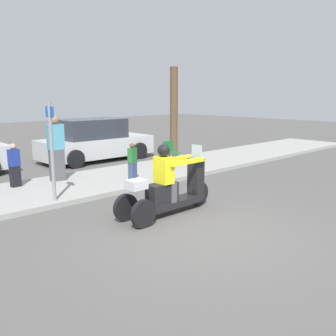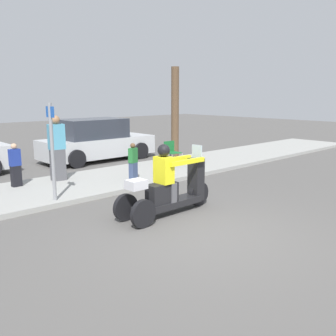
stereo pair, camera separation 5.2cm
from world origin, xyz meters
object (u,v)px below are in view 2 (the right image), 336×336
spectator_with_child (133,163)px  folding_chair_curbside (171,151)px  parked_car_lot_center (96,141)px  tree_trunk (175,114)px  street_sign (52,148)px  motorcycle_trike (168,189)px  spectator_near_curb (15,166)px  spectator_mid_group (57,149)px

spectator_with_child → folding_chair_curbside: bearing=22.2°
parked_car_lot_center → tree_trunk: tree_trunk is taller
folding_chair_curbside → parked_car_lot_center: size_ratio=0.19×
tree_trunk → street_sign: size_ratio=1.52×
spectator_with_child → street_sign: bearing=-172.2°
motorcycle_trike → spectator_with_child: motorcycle_trike is taller
spectator_near_curb → spectator_mid_group: bearing=-3.7°
motorcycle_trike → parked_car_lot_center: size_ratio=0.56×
spectator_with_child → tree_trunk: (3.26, 1.72, 1.16)m
spectator_with_child → spectator_near_curb: 3.08m
motorcycle_trike → spectator_near_curb: bearing=111.1°
spectator_mid_group → folding_chair_curbside: 3.92m
motorcycle_trike → folding_chair_curbside: size_ratio=2.93×
folding_chair_curbside → tree_trunk: (0.90, 0.76, 1.17)m
spectator_with_child → spectator_near_curb: (-2.65, 1.57, 0.04)m
spectator_mid_group → spectator_with_child: (1.50, -1.49, -0.36)m
tree_trunk → street_sign: (-5.77, -2.07, -0.47)m
spectator_with_child → parked_car_lot_center: (1.39, 4.12, 0.11)m
motorcycle_trike → tree_trunk: (4.32, 4.30, 1.25)m
spectator_mid_group → folding_chair_curbside: size_ratio=2.21×
motorcycle_trike → spectator_with_child: bearing=67.7°
spectator_mid_group → spectator_near_curb: size_ratio=1.59×
motorcycle_trike → spectator_near_curb: motorcycle_trike is taller
spectator_near_curb → parked_car_lot_center: bearing=32.3°
motorcycle_trike → spectator_with_child: 2.79m
motorcycle_trike → spectator_mid_group: bearing=96.3°
motorcycle_trike → parked_car_lot_center: 7.14m
tree_trunk → spectator_mid_group: bearing=-177.2°
parked_car_lot_center → street_sign: size_ratio=1.96×
spectator_near_curb → tree_trunk: tree_trunk is taller
tree_trunk → parked_car_lot_center: bearing=128.0°
tree_trunk → spectator_with_child: bearing=-152.1°
parked_car_lot_center → spectator_mid_group: bearing=-137.7°
street_sign → motorcycle_trike: bearing=-56.9°
folding_chair_curbside → tree_trunk: tree_trunk is taller
spectator_mid_group → tree_trunk: bearing=2.8°
folding_chair_curbside → parked_car_lot_center: bearing=107.1°
spectator_near_curb → spectator_with_child: bearing=-30.6°
folding_chair_curbside → tree_trunk: 1.66m
spectator_mid_group → street_sign: bearing=-118.9°
spectator_with_child → street_sign: size_ratio=0.48×
motorcycle_trike → street_sign: (-1.46, 2.23, 0.77)m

